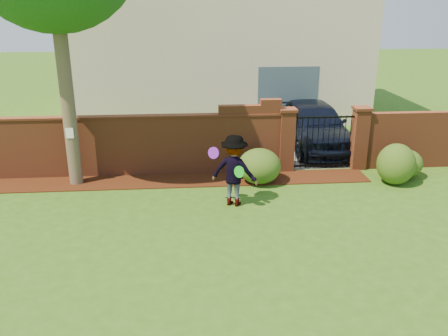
{
  "coord_description": "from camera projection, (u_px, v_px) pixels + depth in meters",
  "views": [
    {
      "loc": [
        -0.53,
        -9.07,
        4.8
      ],
      "look_at": [
        0.34,
        1.4,
        1.05
      ],
      "focal_mm": 37.75,
      "sensor_mm": 36.0,
      "label": 1
    }
  ],
  "objects": [
    {
      "name": "pillar_left",
      "position": [
        286.0,
        139.0,
        13.79
      ],
      "size": [
        0.5,
        0.5,
        1.88
      ],
      "color": "brown",
      "rests_on": "ground"
    },
    {
      "name": "shrub_left",
      "position": [
        259.0,
        166.0,
        12.98
      ],
      "size": [
        1.19,
        1.19,
        0.98
      ],
      "primitive_type": "ellipsoid",
      "color": "#254C16",
      "rests_on": "ground"
    },
    {
      "name": "ground",
      "position": [
        214.0,
        236.0,
        10.17
      ],
      "size": [
        80.0,
        80.0,
        0.01
      ],
      "primitive_type": "cube",
      "color": "#2F5715",
      "rests_on": "ground"
    },
    {
      "name": "mulch_bed",
      "position": [
        173.0,
        181.0,
        13.22
      ],
      "size": [
        11.1,
        1.08,
        0.03
      ],
      "primitive_type": "cube",
      "color": "black",
      "rests_on": "ground"
    },
    {
      "name": "frisbee_green",
      "position": [
        239.0,
        172.0,
        11.12
      ],
      "size": [
        0.25,
        0.24,
        0.29
      ],
      "primitive_type": "cylinder",
      "rotation": [
        1.43,
        0.0,
        -0.76
      ],
      "color": "green",
      "rests_on": "man"
    },
    {
      "name": "paper_notice",
      "position": [
        69.0,
        133.0,
        12.4
      ],
      "size": [
        0.2,
        0.01,
        0.28
      ],
      "primitive_type": "cube",
      "color": "white",
      "rests_on": "tree"
    },
    {
      "name": "brick_wall_return",
      "position": [
        424.0,
        140.0,
        14.16
      ],
      "size": [
        4.0,
        0.25,
        1.7
      ],
      "primitive_type": "cube",
      "color": "brown",
      "rests_on": "ground"
    },
    {
      "name": "brick_wall",
      "position": [
        135.0,
        144.0,
        13.46
      ],
      "size": [
        8.7,
        0.31,
        2.16
      ],
      "color": "brown",
      "rests_on": "ground"
    },
    {
      "name": "iron_gate",
      "position": [
        323.0,
        142.0,
        13.91
      ],
      "size": [
        1.78,
        0.03,
        1.6
      ],
      "color": "black",
      "rests_on": "ground"
    },
    {
      "name": "shrub_right",
      "position": [
        406.0,
        164.0,
        13.42
      ],
      "size": [
        0.92,
        0.92,
        0.82
      ],
      "primitive_type": "ellipsoid",
      "color": "#254C16",
      "rests_on": "ground"
    },
    {
      "name": "frisbee_purple",
      "position": [
        214.0,
        153.0,
        11.38
      ],
      "size": [
        0.29,
        0.22,
        0.29
      ],
      "primitive_type": "cylinder",
      "rotation": [
        1.36,
        0.0,
        -0.52
      ],
      "color": "purple",
      "rests_on": "man"
    },
    {
      "name": "house",
      "position": [
        219.0,
        40.0,
        20.45
      ],
      "size": [
        12.4,
        6.4,
        6.3
      ],
      "color": "beige",
      "rests_on": "ground"
    },
    {
      "name": "driveway",
      "position": [
        292.0,
        134.0,
        17.95
      ],
      "size": [
        3.2,
        8.0,
        0.01
      ],
      "primitive_type": "cube",
      "color": "slate",
      "rests_on": "ground"
    },
    {
      "name": "shrub_middle",
      "position": [
        396.0,
        164.0,
        12.89
      ],
      "size": [
        1.04,
        1.04,
        1.14
      ],
      "primitive_type": "ellipsoid",
      "color": "#254C16",
      "rests_on": "ground"
    },
    {
      "name": "pillar_right",
      "position": [
        359.0,
        138.0,
        13.97
      ],
      "size": [
        0.5,
        0.5,
        1.88
      ],
      "color": "brown",
      "rests_on": "ground"
    },
    {
      "name": "man",
      "position": [
        234.0,
        171.0,
        11.43
      ],
      "size": [
        1.32,
        1.06,
        1.78
      ],
      "primitive_type": "imported",
      "rotation": [
        0.0,
        0.0,
        2.75
      ],
      "color": "gray",
      "rests_on": "ground"
    },
    {
      "name": "car",
      "position": [
        316.0,
        127.0,
        15.78
      ],
      "size": [
        2.04,
        4.78,
        1.61
      ],
      "primitive_type": "imported",
      "rotation": [
        0.0,
        0.0,
        0.03
      ],
      "color": "black",
      "rests_on": "ground"
    }
  ]
}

